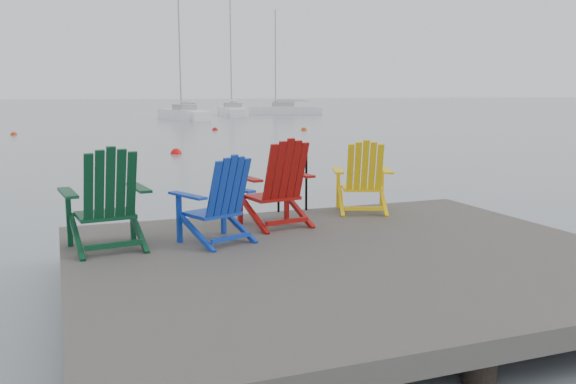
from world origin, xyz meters
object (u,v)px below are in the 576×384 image
object	(u,v)px
handrail	(293,175)
buoy_b	(14,135)
sailboat_far	(280,111)
buoy_c	(304,130)
chair_yellow	(363,177)
buoy_d	(215,130)
sailboat_near	(183,115)
buoy_a	(176,154)
chair_red	(277,183)
chair_green	(107,199)
sailboat_mid	(232,112)
chair_blue	(218,199)

from	to	relation	value
handrail	buoy_b	world-z (taller)	handrail
sailboat_far	buoy_c	bearing A→B (deg)	-176.95
chair_yellow	buoy_d	distance (m)	27.98
sailboat_near	buoy_b	bearing A→B (deg)	-137.35
sailboat_near	buoy_a	bearing A→B (deg)	-110.99
sailboat_near	buoy_a	distance (m)	28.95
chair_red	chair_yellow	xyz separation A→B (m)	(1.48, 0.43, -0.04)
chair_yellow	sailboat_near	bearing A→B (deg)	103.20
sailboat_near	buoy_b	distance (m)	19.52
chair_yellow	buoy_d	xyz separation A→B (m)	(4.69, 27.56, -1.03)
chair_green	buoy_d	xyz separation A→B (m)	(8.33, 28.46, -1.08)
chair_green	buoy_c	world-z (taller)	chair_green
sailboat_mid	buoy_a	bearing A→B (deg)	-100.34
buoy_a	chair_red	bearing A→B (deg)	-95.46
sailboat_near	sailboat_mid	bearing A→B (deg)	38.86
chair_red	handrail	bearing A→B (deg)	48.62
buoy_d	chair_blue	bearing A→B (deg)	-103.96
buoy_a	buoy_d	distance (m)	13.93
buoy_a	buoy_c	world-z (taller)	buoy_a
sailboat_mid	sailboat_near	bearing A→B (deg)	-123.35
buoy_b	buoy_c	distance (m)	15.92
buoy_b	buoy_d	size ratio (longest dim) A/B	0.95
handrail	buoy_d	size ratio (longest dim) A/B	2.55
sailboat_near	sailboat_mid	size ratio (longest dim) A/B	0.92
sailboat_mid	buoy_b	bearing A→B (deg)	-120.78
sailboat_near	buoy_d	distance (m)	15.29
buoy_a	chair_blue	bearing A→B (deg)	-98.67
sailboat_near	buoy_c	xyz separation A→B (m)	(3.80, -17.16, -0.36)
chair_red	sailboat_near	xyz separation A→B (m)	(7.29, 43.24, -0.72)
chair_green	sailboat_mid	xyz separation A→B (m)	(15.59, 50.57, -0.72)
buoy_b	handrail	bearing A→B (deg)	-78.87
chair_green	sailboat_near	size ratio (longest dim) A/B	0.11
chair_red	buoy_b	xyz separation A→B (m)	(-4.74, 27.87, -1.07)
handrail	chair_red	size ratio (longest dim) A/B	0.79
handrail	sailboat_mid	size ratio (longest dim) A/B	0.08
sailboat_near	chair_blue	bearing A→B (deg)	-109.93
buoy_c	buoy_d	size ratio (longest dim) A/B	1.02
chair_yellow	sailboat_mid	size ratio (longest dim) A/B	0.09
chair_blue	chair_red	world-z (taller)	chair_red
buoy_a	buoy_b	world-z (taller)	buoy_a
sailboat_mid	buoy_a	xyz separation A→B (m)	(-12.00, -35.20, -0.36)
buoy_a	sailboat_near	bearing A→B (deg)	78.31
buoy_c	sailboat_far	bearing A→B (deg)	73.04
chair_yellow	buoy_b	bearing A→B (deg)	123.69
chair_green	chair_blue	xyz separation A→B (m)	(1.23, -0.12, -0.06)
sailboat_mid	buoy_c	distance (m)	24.13
chair_blue	chair_yellow	bearing A→B (deg)	0.89
chair_green	chair_blue	bearing A→B (deg)	-12.35
buoy_a	chair_yellow	bearing A→B (deg)	-89.80
chair_blue	buoy_c	bearing A→B (deg)	43.65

